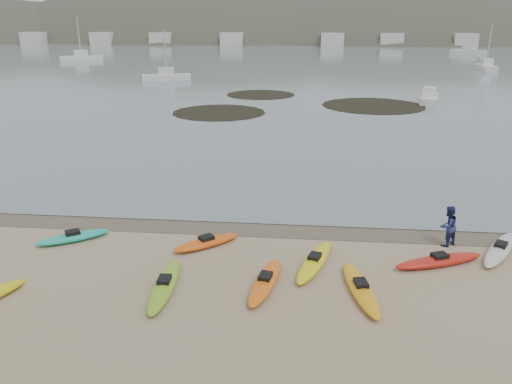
# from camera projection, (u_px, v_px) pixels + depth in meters

# --- Properties ---
(ground) EXTENTS (600.00, 600.00, 0.00)m
(ground) POSITION_uv_depth(u_px,v_px,m) (256.00, 224.00, 21.98)
(ground) COLOR tan
(ground) RESTS_ON ground
(wet_sand) EXTENTS (60.00, 60.00, 0.00)m
(wet_sand) POSITION_uv_depth(u_px,v_px,m) (255.00, 227.00, 21.70)
(wet_sand) COLOR brown
(wet_sand) RESTS_ON ground
(water) EXTENTS (1200.00, 1200.00, 0.00)m
(water) POSITION_uv_depth(u_px,v_px,m) (305.00, 32.00, 303.62)
(water) COLOR slate
(water) RESTS_ON ground
(kayaks) EXTENTS (22.65, 8.72, 0.34)m
(kayaks) POSITION_uv_depth(u_px,v_px,m) (236.00, 267.00, 17.85)
(kayaks) COLOR #1CB09C
(kayaks) RESTS_ON ground
(person_east) EXTENTS (1.02, 0.98, 1.67)m
(person_east) POSITION_uv_depth(u_px,v_px,m) (448.00, 226.00, 19.66)
(person_east) COLOR navy
(person_east) RESTS_ON ground
(kelp_mats) EXTENTS (24.78, 20.35, 0.04)m
(kelp_mats) POSITION_uv_depth(u_px,v_px,m) (297.00, 105.00, 51.89)
(kelp_mats) COLOR black
(kelp_mats) RESTS_ON water
(moored_boats) EXTENTS (94.92, 83.66, 1.18)m
(moored_boats) POSITION_uv_depth(u_px,v_px,m) (316.00, 62.00, 95.37)
(moored_boats) COLOR silver
(moored_boats) RESTS_ON ground
(far_hills) EXTENTS (550.00, 135.00, 80.00)m
(far_hills) POSITION_uv_depth(u_px,v_px,m) (398.00, 80.00, 205.62)
(far_hills) COLOR #384235
(far_hills) RESTS_ON ground
(far_town) EXTENTS (199.00, 5.00, 4.00)m
(far_town) POSITION_uv_depth(u_px,v_px,m) (321.00, 40.00, 156.88)
(far_town) COLOR beige
(far_town) RESTS_ON ground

